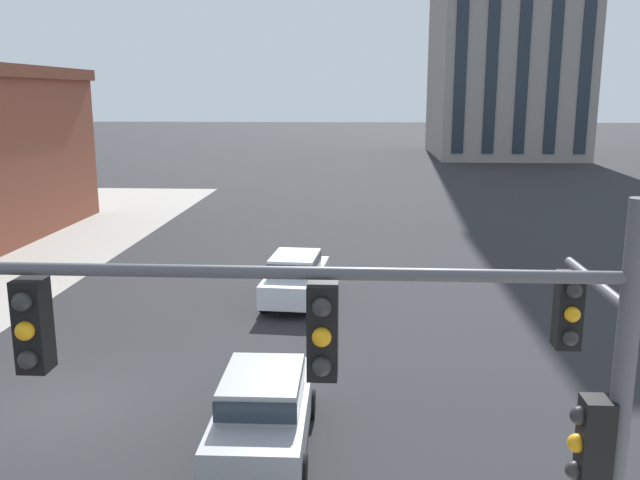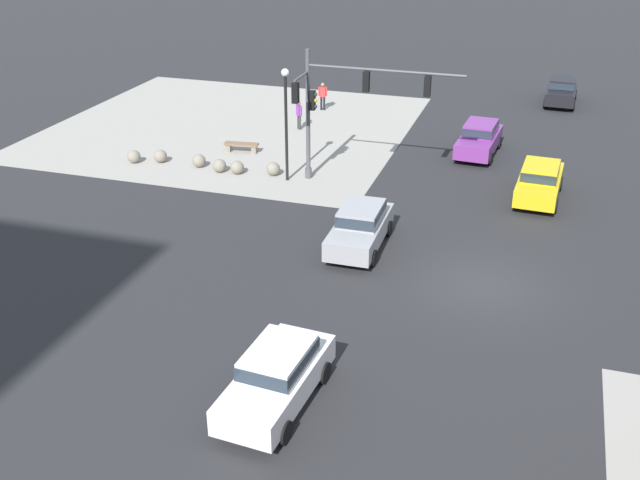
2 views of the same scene
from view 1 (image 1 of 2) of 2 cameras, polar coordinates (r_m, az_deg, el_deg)
The scene contains 4 objects.
ground_plane at distance 17.01m, azimuth -20.76°, elevation -12.96°, with size 320.00×320.00×0.00m, color #262628.
traffic_signal_main at distance 6.90m, azimuth 11.55°, elevation -14.65°, with size 7.27×2.09×6.14m.
car_main_southbound_far at distance 13.88m, azimuth -4.77°, elevation -13.86°, with size 1.94×4.42×1.68m.
car_cross_eastbound at distance 23.21m, azimuth -2.07°, elevation -3.01°, with size 2.14×4.52×1.68m.
Camera 1 is at (6.72, -13.97, 7.01)m, focal length 37.97 mm.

